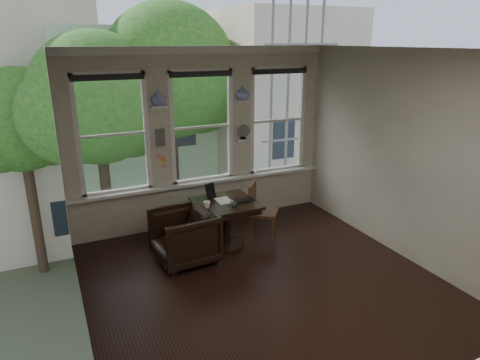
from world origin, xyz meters
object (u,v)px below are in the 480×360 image
armchair_left (184,236)px  laptop (245,201)px  table (226,224)px  side_chair_right (264,212)px  mug (207,205)px

armchair_left → laptop: bearing=87.4°
table → side_chair_right: bearing=2.2°
side_chair_right → laptop: (-0.40, -0.16, 0.30)m
laptop → mug: mug is taller
armchair_left → side_chair_right: side_chair_right is taller
laptop → mug: (-0.61, 0.03, 0.04)m
table → laptop: bearing=-26.3°
armchair_left → laptop: 1.06m
laptop → armchair_left: bearing=-173.0°
mug → laptop: bearing=-3.2°
mug → side_chair_right: bearing=7.0°
table → mug: size_ratio=8.55×
armchair_left → laptop: size_ratio=2.78×
side_chair_right → mug: side_chair_right is taller
side_chair_right → laptop: 0.53m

